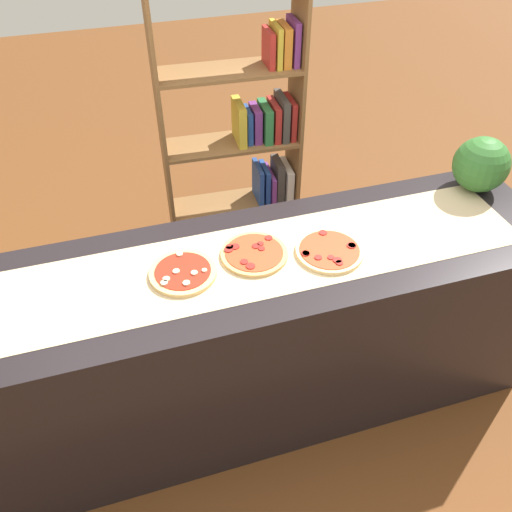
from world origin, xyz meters
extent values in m
plane|color=brown|center=(0.00, 0.00, 0.00)|extent=(12.00, 12.00, 0.00)
cube|color=black|center=(0.00, 0.00, 0.46)|extent=(2.58, 0.68, 0.93)
cube|color=tan|center=(0.00, 0.00, 0.93)|extent=(2.21, 0.44, 0.00)
cylinder|color=#DBB26B|center=(-0.29, 0.00, 0.94)|extent=(0.26, 0.26, 0.02)
cylinder|color=#AD2314|center=(-0.29, 0.00, 0.95)|extent=(0.22, 0.22, 0.00)
cylinder|color=#C6B28E|center=(-0.32, 0.00, 0.95)|extent=(0.03, 0.03, 0.01)
cylinder|color=#C6B28E|center=(-0.36, -0.03, 0.95)|extent=(0.03, 0.03, 0.01)
cylinder|color=#C6B28E|center=(-0.25, -0.03, 0.95)|extent=(0.03, 0.03, 0.01)
cylinder|color=#C6B28E|center=(-0.29, -0.07, 0.95)|extent=(0.03, 0.03, 0.01)
cylinder|color=#C6B28E|center=(-0.21, -0.03, 0.95)|extent=(0.02, 0.02, 0.01)
cylinder|color=#C6B28E|center=(-0.37, -0.05, 0.95)|extent=(0.03, 0.03, 0.01)
cylinder|color=#C6B28E|center=(-0.29, 0.09, 0.95)|extent=(0.03, 0.03, 0.01)
cylinder|color=tan|center=(0.00, 0.03, 0.94)|extent=(0.27, 0.27, 0.02)
cylinder|color=red|center=(0.00, 0.03, 0.95)|extent=(0.23, 0.23, 0.00)
cylinder|color=maroon|center=(0.08, 0.09, 0.95)|extent=(0.03, 0.03, 0.00)
cylinder|color=maroon|center=(0.02, 0.06, 0.95)|extent=(0.03, 0.03, 0.00)
cylinder|color=maroon|center=(-0.09, 0.07, 0.95)|extent=(0.04, 0.04, 0.00)
cylinder|color=maroon|center=(-0.09, 0.08, 0.95)|extent=(0.03, 0.03, 0.00)
cylinder|color=maroon|center=(0.04, 0.07, 0.95)|extent=(0.03, 0.03, 0.00)
cylinder|color=maroon|center=(-0.04, -0.05, 0.95)|extent=(0.04, 0.04, 0.00)
cylinder|color=maroon|center=(-0.05, -0.02, 0.95)|extent=(0.03, 0.03, 0.00)
cylinder|color=maroon|center=(-0.06, 0.08, 0.95)|extent=(0.03, 0.03, 0.00)
cylinder|color=maroon|center=(0.03, 0.04, 0.95)|extent=(0.03, 0.03, 0.00)
cylinder|color=#E5C17F|center=(0.29, -0.05, 0.94)|extent=(0.27, 0.27, 0.02)
cylinder|color=red|center=(0.29, -0.05, 0.95)|extent=(0.24, 0.24, 0.00)
cylinder|color=maroon|center=(0.39, -0.05, 0.95)|extent=(0.03, 0.03, 0.00)
cylinder|color=maroon|center=(0.23, -0.08, 0.95)|extent=(0.03, 0.03, 0.00)
cylinder|color=maroon|center=(0.30, -0.12, 0.95)|extent=(0.04, 0.04, 0.00)
cylinder|color=maroon|center=(0.28, -0.10, 0.95)|extent=(0.03, 0.03, 0.00)
cylinder|color=maroon|center=(0.31, 0.06, 0.95)|extent=(0.03, 0.03, 0.00)
cylinder|color=maroon|center=(0.19, -0.04, 0.95)|extent=(0.03, 0.03, 0.00)
cylinder|color=maroon|center=(0.19, -0.05, 0.95)|extent=(0.03, 0.03, 0.00)
cylinder|color=maroon|center=(0.19, -0.05, 0.95)|extent=(0.03, 0.03, 0.00)
cylinder|color=maroon|center=(0.30, -0.14, 0.95)|extent=(0.03, 0.03, 0.00)
cylinder|color=maroon|center=(0.38, -0.05, 0.95)|extent=(0.04, 0.04, 0.00)
sphere|color=#2D6628|center=(1.13, 0.19, 1.05)|extent=(0.25, 0.25, 0.25)
cube|color=brown|center=(0.56, 1.07, 0.84)|extent=(0.03, 0.27, 1.67)
cube|color=brown|center=(-0.19, 1.10, 0.84)|extent=(0.03, 0.27, 1.67)
cube|color=brown|center=(0.19, 1.09, 0.01)|extent=(0.74, 0.30, 0.02)
cube|color=#234799|center=(0.53, 1.07, 0.14)|extent=(0.04, 0.23, 0.25)
cube|color=#753384|center=(0.48, 1.07, 0.11)|extent=(0.05, 0.15, 0.19)
cube|color=silver|center=(0.43, 1.07, 0.13)|extent=(0.05, 0.22, 0.22)
cube|color=brown|center=(0.19, 1.09, 0.42)|extent=(0.74, 0.30, 0.02)
cube|color=silver|center=(0.52, 1.07, 0.54)|extent=(0.05, 0.22, 0.21)
cube|color=#47423D|center=(0.47, 1.07, 0.56)|extent=(0.05, 0.18, 0.25)
cube|color=#753384|center=(0.42, 1.07, 0.52)|extent=(0.04, 0.23, 0.18)
cube|color=#234799|center=(0.39, 1.08, 0.54)|extent=(0.04, 0.19, 0.22)
cube|color=#234799|center=(0.34, 1.08, 0.55)|extent=(0.04, 0.20, 0.23)
cube|color=brown|center=(0.19, 1.09, 0.84)|extent=(0.74, 0.30, 0.02)
cube|color=#B22823|center=(0.53, 1.07, 0.95)|extent=(0.04, 0.19, 0.22)
cube|color=#47423D|center=(0.48, 1.07, 0.96)|extent=(0.05, 0.22, 0.24)
cube|color=#B22823|center=(0.43, 1.07, 0.95)|extent=(0.04, 0.20, 0.20)
cube|color=#2D753D|center=(0.38, 1.08, 0.94)|extent=(0.05, 0.20, 0.20)
cube|color=#753384|center=(0.33, 1.08, 0.94)|extent=(0.05, 0.16, 0.19)
cube|color=#234799|center=(0.28, 1.08, 0.94)|extent=(0.04, 0.15, 0.18)
cube|color=gold|center=(0.24, 1.08, 0.96)|extent=(0.05, 0.21, 0.23)
cube|color=brown|center=(0.19, 1.09, 1.25)|extent=(0.74, 0.30, 0.02)
cube|color=#753384|center=(0.53, 1.07, 1.37)|extent=(0.04, 0.18, 0.22)
cube|color=orange|center=(0.48, 1.07, 1.36)|extent=(0.05, 0.18, 0.20)
cube|color=gold|center=(0.43, 1.07, 1.36)|extent=(0.04, 0.19, 0.20)
cube|color=#B22823|center=(0.40, 1.07, 1.35)|extent=(0.04, 0.17, 0.18)
camera|label=1|loc=(-0.46, -1.51, 2.32)|focal=37.31mm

